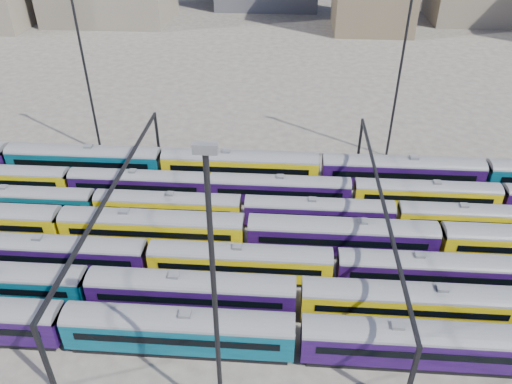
# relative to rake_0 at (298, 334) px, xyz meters

# --- Properties ---
(ground) EXTENTS (500.00, 500.00, 0.00)m
(ground) POSITION_rel_rake_0_xyz_m (-1.09, 15.00, -2.80)
(ground) COLOR #48423D
(ground) RESTS_ON ground
(rake_0) EXTENTS (129.89, 3.17, 5.34)m
(rake_0) POSITION_rel_rake_0_xyz_m (0.00, 0.00, 0.00)
(rake_0) COLOR black
(rake_0) RESTS_ON ground
(rake_1) EXTENTS (127.42, 3.11, 5.24)m
(rake_1) POSITION_rel_rake_0_xyz_m (0.07, 5.00, -0.05)
(rake_1) COLOR black
(rake_1) RESTS_ON ground
(rake_2) EXTENTS (141.57, 2.96, 4.98)m
(rake_2) POSITION_rel_rake_0_xyz_m (-6.20, 10.00, -0.19)
(rake_2) COLOR black
(rake_2) RESTS_ON ground
(rake_3) EXTENTS (153.64, 3.21, 5.41)m
(rake_3) POSITION_rel_rake_0_xyz_m (5.00, 15.00, 0.04)
(rake_3) COLOR black
(rake_3) RESTS_ON ground
(rake_4) EXTENTS (131.83, 2.76, 4.63)m
(rake_4) POSITION_rel_rake_0_xyz_m (2.58, 20.00, -0.38)
(rake_4) COLOR black
(rake_4) RESTS_ON ground
(rake_5) EXTENTS (133.13, 2.78, 4.67)m
(rake_5) POSITION_rel_rake_0_xyz_m (-21.48, 25.00, -0.35)
(rake_5) COLOR black
(rake_5) RESTS_ON ground
(rake_6) EXTENTS (157.22, 3.28, 5.54)m
(rake_6) POSITION_rel_rake_0_xyz_m (-8.18, 30.00, 0.11)
(rake_6) COLOR black
(rake_6) RESTS_ON ground
(gantry_1) EXTENTS (0.35, 40.35, 8.03)m
(gantry_1) POSITION_rel_rake_0_xyz_m (-21.09, 15.00, 3.98)
(gantry_1) COLOR black
(gantry_1) RESTS_ON ground
(gantry_2) EXTENTS (0.35, 40.35, 8.03)m
(gantry_2) POSITION_rel_rake_0_xyz_m (8.91, 15.00, 3.98)
(gantry_2) COLOR black
(gantry_2) RESTS_ON ground
(mast_1) EXTENTS (1.40, 0.50, 25.60)m
(mast_1) POSITION_rel_rake_0_xyz_m (-31.09, 37.00, 11.17)
(mast_1) COLOR black
(mast_1) RESTS_ON ground
(mast_2) EXTENTS (1.40, 0.50, 25.60)m
(mast_2) POSITION_rel_rake_0_xyz_m (-6.09, -7.00, 11.17)
(mast_2) COLOR black
(mast_2) RESTS_ON ground
(mast_3) EXTENTS (1.40, 0.50, 25.60)m
(mast_3) POSITION_rel_rake_0_xyz_m (13.91, 39.00, 11.17)
(mast_3) COLOR black
(mast_3) RESTS_ON ground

